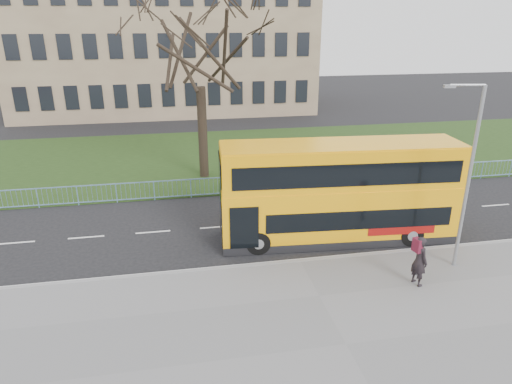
% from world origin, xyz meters
% --- Properties ---
extents(ground, '(120.00, 120.00, 0.00)m').
position_xyz_m(ground, '(0.00, 0.00, 0.00)').
color(ground, black).
rests_on(ground, ground).
extents(pavement, '(80.00, 10.50, 0.12)m').
position_xyz_m(pavement, '(0.00, -6.75, 0.06)').
color(pavement, slate).
rests_on(pavement, ground).
extents(kerb, '(80.00, 0.20, 0.14)m').
position_xyz_m(kerb, '(0.00, -1.55, 0.07)').
color(kerb, gray).
rests_on(kerb, ground).
extents(grass_verge, '(80.00, 15.40, 0.08)m').
position_xyz_m(grass_verge, '(0.00, 14.30, 0.04)').
color(grass_verge, '#1C3212').
rests_on(grass_verge, ground).
extents(guard_railing, '(40.00, 0.12, 1.10)m').
position_xyz_m(guard_railing, '(0.00, 6.60, 0.55)').
color(guard_railing, '#78A6D6').
rests_on(guard_railing, ground).
extents(bare_tree, '(9.24, 9.24, 13.20)m').
position_xyz_m(bare_tree, '(-3.00, 10.00, 6.68)').
color(bare_tree, black).
rests_on(bare_tree, grass_verge).
extents(civic_building, '(30.00, 15.00, 14.00)m').
position_xyz_m(civic_building, '(-5.00, 35.00, 7.00)').
color(civic_building, '#816A52').
rests_on(civic_building, ground).
extents(yellow_bus, '(10.59, 3.20, 4.38)m').
position_xyz_m(yellow_bus, '(2.27, 0.39, 2.35)').
color(yellow_bus, '#FEA90A').
rests_on(yellow_bus, ground).
extents(pedestrian, '(0.61, 0.79, 1.93)m').
position_xyz_m(pedestrian, '(3.80, -4.01, 1.09)').
color(pedestrian, black).
rests_on(pedestrian, pavement).
extents(street_lamp, '(1.51, 0.39, 7.15)m').
position_xyz_m(street_lamp, '(5.91, -2.98, 4.04)').
color(street_lamp, gray).
rests_on(street_lamp, pavement).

